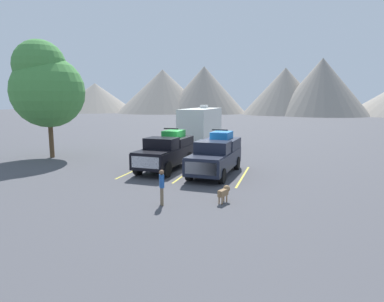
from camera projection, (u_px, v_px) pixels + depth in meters
ground_plane at (191, 170)px, 20.94m from camera, size 240.00×240.00×0.00m
pickup_truck_a at (166, 151)px, 21.04m from camera, size 2.38×5.53×2.60m
pickup_truck_b at (216, 155)px, 19.79m from camera, size 2.39×5.72×2.63m
lot_stripe_a at (137, 169)px, 21.19m from camera, size 0.12×5.50×0.01m
lot_stripe_b at (187, 173)px, 20.24m from camera, size 0.12×5.50×0.01m
lot_stripe_c at (243, 176)px, 19.29m from camera, size 0.12×5.50×0.01m
camper_trailer_a at (201, 126)px, 29.91m from camera, size 2.35×8.48×3.95m
person_a at (162, 185)px, 13.89m from camera, size 0.27×0.30×1.53m
dog at (225, 191)px, 14.37m from camera, size 0.45×0.88×0.72m
tree_a at (46, 85)px, 24.69m from camera, size 5.39×5.39×8.81m
mountain_ridge at (303, 93)px, 97.58m from camera, size 163.87×47.91×15.99m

